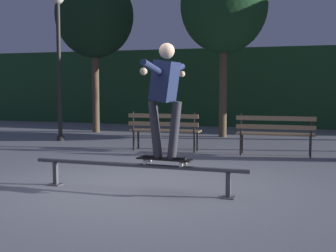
{
  "coord_description": "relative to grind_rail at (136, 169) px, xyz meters",
  "views": [
    {
      "loc": [
        2.29,
        -5.98,
        1.47
      ],
      "look_at": [
        0.21,
        0.58,
        0.85
      ],
      "focal_mm": 48.07,
      "sensor_mm": 36.0,
      "label": 1
    }
  ],
  "objects": [
    {
      "name": "park_bench_leftmost",
      "position": [
        -0.82,
        3.76,
        0.23
      ],
      "size": [
        1.61,
        0.47,
        0.88
      ],
      "color": "#282623",
      "rests_on": "ground"
    },
    {
      "name": "tree_far_left",
      "position": [
        -4.16,
        7.05,
        3.32
      ],
      "size": [
        2.42,
        2.42,
        4.98
      ],
      "color": "brown",
      "rests_on": "ground"
    },
    {
      "name": "park_bench_left_center",
      "position": [
        1.61,
        3.76,
        0.23
      ],
      "size": [
        1.61,
        0.47,
        0.88
      ],
      "color": "#282623",
      "rests_on": "ground"
    },
    {
      "name": "ground_plane",
      "position": [
        -0.0,
        0.22,
        -0.31
      ],
      "size": [
        90.0,
        90.0,
        0.0
      ],
      "primitive_type": "plane",
      "color": "slate"
    },
    {
      "name": "skateboard",
      "position": [
        0.42,
        -0.0,
        0.16
      ],
      "size": [
        0.79,
        0.26,
        0.09
      ],
      "color": "black",
      "rests_on": "grind_rail"
    },
    {
      "name": "lamp_post_left",
      "position": [
        -4.06,
        4.75,
        2.17
      ],
      "size": [
        0.32,
        0.32,
        3.9
      ],
      "color": "#282623",
      "rests_on": "ground"
    },
    {
      "name": "skateboarder",
      "position": [
        0.42,
        -0.0,
        1.09
      ],
      "size": [
        0.63,
        1.41,
        1.56
      ],
      "color": "black",
      "rests_on": "skateboard"
    },
    {
      "name": "grind_rail",
      "position": [
        0.0,
        0.0,
        0.0
      ],
      "size": [
        3.15,
        0.18,
        0.39
      ],
      "color": "#47474C",
      "rests_on": "ground"
    },
    {
      "name": "tree_behind_benches",
      "position": [
        -0.09,
        6.94,
        3.39
      ],
      "size": [
        2.44,
        2.44,
        5.06
      ],
      "color": "brown",
      "rests_on": "ground"
    },
    {
      "name": "hedge_backdrop",
      "position": [
        -0.0,
        10.69,
        1.09
      ],
      "size": [
        24.0,
        1.2,
        2.79
      ],
      "primitive_type": "cube",
      "color": "#234C28",
      "rests_on": "ground"
    }
  ]
}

